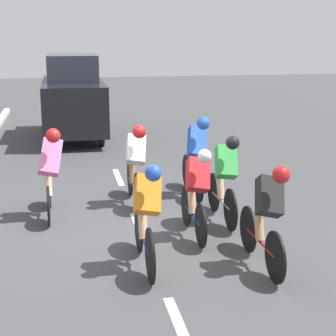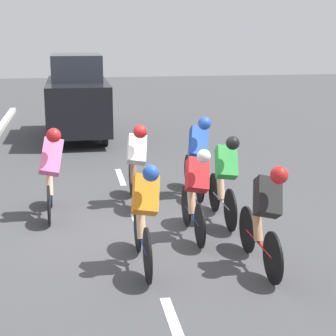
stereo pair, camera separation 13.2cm
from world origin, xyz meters
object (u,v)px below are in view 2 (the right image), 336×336
(cyclist_white, at_px, (136,162))
(cyclist_black, at_px, (265,213))
(cyclist_orange, at_px, (144,214))
(support_car, at_px, (78,97))
(cyclist_red, at_px, (196,191))
(cyclist_pink, at_px, (51,169))
(cyclist_green, at_px, (225,177))
(cyclist_blue, at_px, (197,153))

(cyclist_white, xyz_separation_m, cyclist_black, (-1.31, 3.10, -0.03))
(cyclist_orange, relative_size, support_car, 0.40)
(cyclist_red, xyz_separation_m, cyclist_pink, (2.15, -1.36, 0.10))
(cyclist_orange, bearing_deg, cyclist_black, 169.09)
(cyclist_white, distance_m, cyclist_green, 1.78)
(cyclist_white, relative_size, cyclist_pink, 1.03)
(cyclist_blue, distance_m, cyclist_red, 2.22)
(cyclist_orange, bearing_deg, cyclist_green, -133.65)
(cyclist_black, bearing_deg, support_car, -77.50)
(cyclist_red, distance_m, cyclist_green, 0.86)
(cyclist_blue, xyz_separation_m, cyclist_white, (1.19, 0.33, -0.04))
(cyclist_white, bearing_deg, cyclist_pink, 17.38)
(support_car, bearing_deg, cyclist_red, 100.31)
(cyclist_pink, bearing_deg, support_car, -94.50)
(cyclist_red, relative_size, support_car, 0.37)
(cyclist_white, bearing_deg, cyclist_blue, -164.36)
(cyclist_white, relative_size, support_car, 0.38)
(cyclist_blue, height_order, cyclist_pink, cyclist_pink)
(cyclist_white, height_order, cyclist_orange, cyclist_white)
(cyclist_blue, bearing_deg, cyclist_pink, 16.61)
(cyclist_orange, distance_m, support_car, 9.67)
(cyclist_white, xyz_separation_m, support_car, (0.90, -6.83, 0.39))
(cyclist_green, bearing_deg, cyclist_red, 44.39)
(cyclist_blue, xyz_separation_m, cyclist_orange, (1.42, 3.14, -0.08))
(cyclist_orange, height_order, cyclist_pink, cyclist_pink)
(cyclist_blue, xyz_separation_m, cyclist_red, (0.51, 2.15, -0.09))
(cyclist_blue, relative_size, cyclist_pink, 1.03)
(cyclist_black, height_order, cyclist_orange, cyclist_orange)
(cyclist_orange, distance_m, cyclist_green, 2.20)
(cyclist_blue, height_order, support_car, support_car)
(cyclist_orange, xyz_separation_m, support_car, (0.67, -9.63, 0.43))
(cyclist_black, relative_size, cyclist_orange, 0.97)
(cyclist_orange, xyz_separation_m, cyclist_pink, (1.24, -2.35, 0.08))
(cyclist_red, bearing_deg, cyclist_orange, 47.61)
(cyclist_orange, xyz_separation_m, cyclist_green, (-1.52, -1.59, 0.02))
(cyclist_white, xyz_separation_m, cyclist_green, (-1.30, 1.22, -0.02))
(cyclist_blue, distance_m, cyclist_black, 3.44)
(cyclist_red, distance_m, cyclist_white, 1.94)
(cyclist_red, distance_m, support_car, 8.80)
(cyclist_green, bearing_deg, cyclist_blue, -86.17)
(support_car, bearing_deg, cyclist_black, 102.50)
(cyclist_orange, height_order, cyclist_green, cyclist_green)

